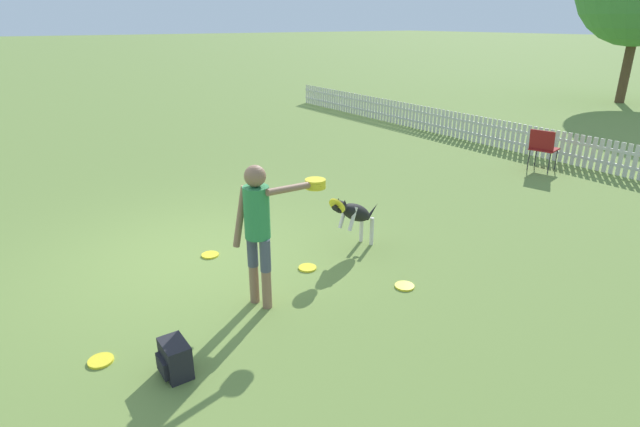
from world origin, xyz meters
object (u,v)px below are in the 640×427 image
handler_person (262,219)px  backpack_on_grass (175,359)px  frisbee_near_handler (210,255)px  leaping_dog (354,213)px  frisbee_far_scatter (101,361)px  frisbee_midfield (404,286)px  folding_chair_blue_left (543,146)px  frisbee_near_dog (307,268)px

handler_person → backpack_on_grass: size_ratio=4.88×
frisbee_near_handler → handler_person: bearing=1.5°
leaping_dog → backpack_on_grass: bearing=94.4°
frisbee_far_scatter → backpack_on_grass: size_ratio=0.70×
frisbee_midfield → folding_chair_blue_left: size_ratio=0.26×
leaping_dog → backpack_on_grass: 3.23m
frisbee_far_scatter → backpack_on_grass: backpack_on_grass is taller
backpack_on_grass → folding_chair_blue_left: folding_chair_blue_left is taller
frisbee_midfield → frisbee_near_dog: bearing=-146.5°
frisbee_near_dog → folding_chair_blue_left: size_ratio=0.26×
backpack_on_grass → folding_chair_blue_left: bearing=103.2°
leaping_dog → frisbee_midfield: leaping_dog is taller
leaping_dog → frisbee_near_dog: 1.02m
frisbee_near_dog → folding_chair_blue_left: bearing=98.5°
frisbee_midfield → frisbee_far_scatter: 3.44m
frisbee_near_handler → frisbee_far_scatter: size_ratio=1.00×
handler_person → frisbee_near_dog: handler_person is taller
leaping_dog → backpack_on_grass: leaping_dog is taller
leaping_dog → handler_person: bearing=90.5°
handler_person → folding_chair_blue_left: size_ratio=1.83×
leaping_dog → frisbee_far_scatter: bearing=82.6°
frisbee_near_handler → frisbee_near_dog: size_ratio=1.00×
frisbee_far_scatter → folding_chair_blue_left: bearing=99.0°
folding_chair_blue_left → leaping_dog: bearing=85.0°
leaping_dog → backpack_on_grass: size_ratio=3.18×
leaping_dog → folding_chair_blue_left: size_ratio=1.19×
frisbee_midfield → folding_chair_blue_left: (-2.08, 5.95, 0.53)m
frisbee_near_handler → backpack_on_grass: (2.15, -1.24, 0.15)m
handler_person → frisbee_near_handler: handler_person is taller
frisbee_midfield → backpack_on_grass: (-0.01, -2.85, 0.15)m
frisbee_midfield → backpack_on_grass: bearing=-90.2°
frisbee_near_dog → frisbee_midfield: (1.08, 0.71, 0.00)m
leaping_dog → frisbee_midfield: bearing=156.6°
frisbee_near_dog → leaping_dog: bearing=97.0°
frisbee_far_scatter → leaping_dog: bearing=99.5°
leaping_dog → frisbee_near_dog: leaping_dog is taller
frisbee_midfield → backpack_on_grass: backpack_on_grass is taller
frisbee_near_dog → backpack_on_grass: bearing=-63.5°
frisbee_near_dog → backpack_on_grass: 2.39m
leaping_dog → frisbee_near_handler: (-0.98, -1.75, -0.55)m
handler_person → frisbee_far_scatter: 2.09m
frisbee_near_dog → folding_chair_blue_left: (-1.00, 6.66, 0.53)m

